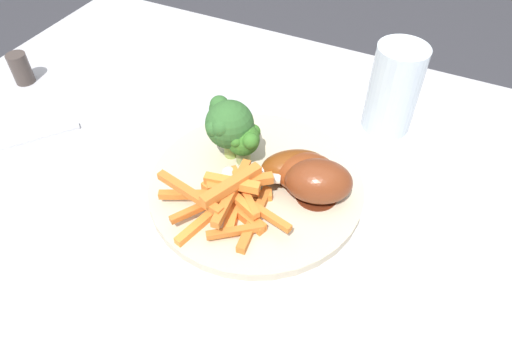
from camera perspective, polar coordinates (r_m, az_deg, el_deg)
dining_table at (r=0.67m, az=-6.10°, el=-8.98°), size 0.94×0.81×0.70m
dinner_plate at (r=0.58m, az=0.00°, el=-1.80°), size 0.27×0.27×0.01m
broccoli_floret_front at (r=0.57m, az=-1.81°, el=4.04°), size 0.05×0.05×0.06m
broccoli_floret_middle at (r=0.57m, az=-3.55°, el=5.86°), size 0.06×0.06×0.08m
carrot_fries_pile at (r=0.53m, az=-3.17°, el=-3.61°), size 0.17×0.12×0.05m
chicken_drumstick_near at (r=0.56m, az=4.22°, el=0.38°), size 0.12×0.09×0.04m
chicken_drumstick_far at (r=0.54m, az=7.38°, el=-1.31°), size 0.13×0.08×0.05m
chicken_drumstick_extra at (r=0.56m, az=5.73°, el=-0.23°), size 0.12×0.08×0.04m
fork at (r=0.72m, az=-28.24°, el=2.83°), size 0.13×0.16×0.00m
water_glass at (r=0.66m, az=16.70°, el=9.65°), size 0.07×0.07×0.13m
pepper_shaker at (r=0.83m, az=-27.11°, el=11.19°), size 0.03×0.03×0.05m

